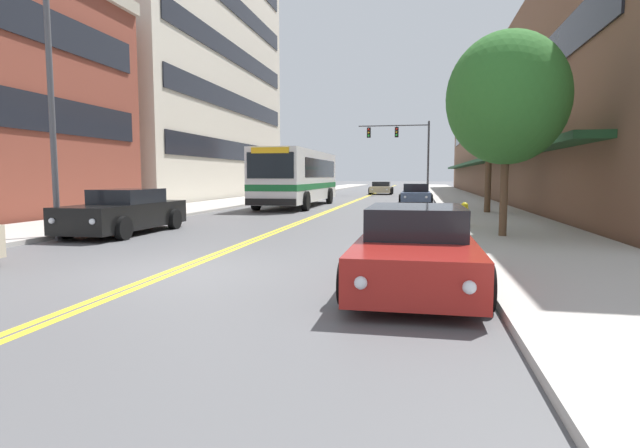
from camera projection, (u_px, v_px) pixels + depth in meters
ground_plane at (369, 195)px, 45.37m from camera, size 240.00×240.00×0.00m
sidewalk_left at (290, 194)px, 46.80m from camera, size 3.89×106.00×0.12m
sidewalk_right at (454, 195)px, 43.92m from camera, size 3.89×106.00×0.12m
centre_line at (369, 195)px, 45.37m from camera, size 0.34×106.00×0.01m
office_tower_left at (163, 10)px, 39.23m from camera, size 12.08×24.83×29.58m
storefront_row_right at (531, 133)px, 42.20m from camera, size 9.10×68.00×10.84m
city_bus at (298, 176)px, 29.06m from camera, size 2.92×11.14×3.17m
car_black_parked_left_mid at (125, 212)px, 15.36m from camera, size 1.97×4.90×1.37m
car_charcoal_parked_left_far at (315, 190)px, 42.59m from camera, size 2.20×4.18×1.25m
car_red_parked_right_foreground at (416, 248)px, 8.12m from camera, size 2.03×4.85×1.27m
car_slate_blue_parked_right_mid at (416, 194)px, 32.46m from camera, size 2.09×4.36×1.26m
car_beige_moving_lead at (381, 188)px, 48.19m from camera, size 2.19×4.21×1.21m
traffic_signal_mast at (404, 143)px, 45.23m from camera, size 6.42×0.38×6.68m
street_lamp_left_near at (56, 54)px, 13.23m from camera, size 1.88×0.28×8.57m
street_tree_right_near at (507, 99)px, 13.41m from camera, size 3.23×3.23×5.50m
street_tree_right_mid at (490, 120)px, 22.31m from camera, size 3.12×3.12×5.88m
fire_hydrant at (464, 214)px, 16.63m from camera, size 0.34×0.26×0.77m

